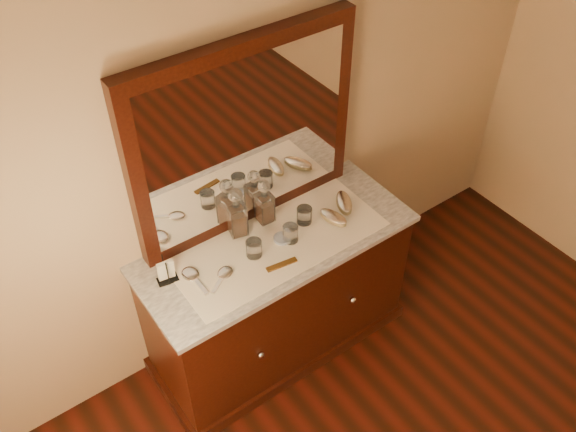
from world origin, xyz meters
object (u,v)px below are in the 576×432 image
at_px(brush_far, 344,203).
at_px(hand_mirror_inner, 224,275).
at_px(pin_dish, 282,238).
at_px(brush_near, 333,218).
at_px(dresser_cabinet, 277,297).
at_px(comb, 282,265).
at_px(napkin_rack, 166,272).
at_px(mirror_frame, 245,137).
at_px(decanter_left, 237,216).
at_px(hand_mirror_outer, 192,276).
at_px(decanter_right, 265,205).

distance_m(brush_far, hand_mirror_inner, 0.78).
xyz_separation_m(pin_dish, brush_near, (0.29, -0.04, 0.01)).
height_order(dresser_cabinet, pin_dish, pin_dish).
bearing_deg(comb, brush_near, 22.04).
bearing_deg(napkin_rack, brush_near, -9.27).
relative_size(mirror_frame, napkin_rack, 8.13).
xyz_separation_m(mirror_frame, brush_far, (0.44, -0.25, -0.47)).
bearing_deg(decanter_left, mirror_frame, 33.47).
bearing_deg(pin_dish, hand_mirror_outer, 174.77).
bearing_deg(napkin_rack, mirror_frame, 15.42).
xyz_separation_m(comb, hand_mirror_inner, (-0.26, 0.11, 0.00)).
bearing_deg(hand_mirror_inner, napkin_rack, 149.19).
bearing_deg(hand_mirror_outer, pin_dish, -5.23).
distance_m(mirror_frame, hand_mirror_inner, 0.66).
relative_size(decanter_right, hand_mirror_outer, 1.28).
bearing_deg(brush_near, decanter_right, 142.80).
bearing_deg(comb, dresser_cabinet, 72.15).
bearing_deg(brush_near, napkin_rack, 170.73).
height_order(decanter_left, hand_mirror_outer, decanter_left).
bearing_deg(pin_dish, brush_near, -8.49).
bearing_deg(mirror_frame, hand_mirror_outer, -155.47).
bearing_deg(comb, hand_mirror_outer, 162.92).
xyz_separation_m(comb, napkin_rack, (-0.49, 0.24, 0.05)).
distance_m(dresser_cabinet, hand_mirror_inner, 0.57).
bearing_deg(hand_mirror_outer, mirror_frame, 24.53).
bearing_deg(napkin_rack, comb, -26.20).
bearing_deg(hand_mirror_inner, decanter_left, 44.54).
distance_m(dresser_cabinet, hand_mirror_outer, 0.65).
height_order(dresser_cabinet, hand_mirror_outer, hand_mirror_outer).
distance_m(pin_dish, hand_mirror_inner, 0.37).
relative_size(pin_dish, napkin_rack, 0.60).
xyz_separation_m(dresser_cabinet, pin_dish, (0.03, -0.01, 0.45)).
height_order(mirror_frame, hand_mirror_outer, mirror_frame).
relative_size(dresser_cabinet, comb, 8.76).
bearing_deg(hand_mirror_inner, comb, -21.86).
height_order(napkin_rack, brush_far, napkin_rack).
relative_size(dresser_cabinet, hand_mirror_inner, 7.92).
bearing_deg(decanter_right, decanter_left, 178.58).
height_order(mirror_frame, brush_near, mirror_frame).
bearing_deg(dresser_cabinet, mirror_frame, 90.00).
bearing_deg(pin_dish, napkin_rack, 170.34).
xyz_separation_m(pin_dish, hand_mirror_inner, (-0.36, -0.04, -0.00)).
xyz_separation_m(dresser_cabinet, decanter_right, (0.04, 0.16, 0.54)).
xyz_separation_m(napkin_rack, decanter_left, (0.44, 0.07, 0.05)).
xyz_separation_m(mirror_frame, hand_mirror_inner, (-0.34, -0.29, -0.49)).
height_order(mirror_frame, hand_mirror_inner, mirror_frame).
xyz_separation_m(dresser_cabinet, comb, (-0.07, -0.15, 0.45)).
xyz_separation_m(mirror_frame, brush_near, (0.32, -0.30, -0.47)).
bearing_deg(pin_dish, decanter_right, 86.12).
xyz_separation_m(dresser_cabinet, brush_near, (0.32, -0.06, 0.47)).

